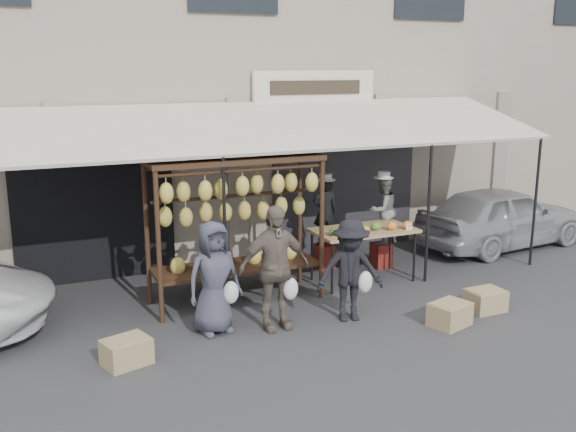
% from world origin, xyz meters
% --- Properties ---
extents(ground_plane, '(90.00, 90.00, 0.00)m').
position_xyz_m(ground_plane, '(0.00, 0.00, 0.00)').
color(ground_plane, '#2D2D30').
extents(shophouse, '(24.00, 6.15, 7.30)m').
position_xyz_m(shophouse, '(-0.00, 6.50, 3.65)').
color(shophouse, '#9F9487').
rests_on(shophouse, ground_plane).
extents(awning, '(10.00, 2.35, 2.92)m').
position_xyz_m(awning, '(0.01, 2.28, 2.57)').
color(awning, silver).
rests_on(awning, ground_plane).
extents(banana_rack, '(2.60, 0.90, 2.24)m').
position_xyz_m(banana_rack, '(-0.70, 1.50, 1.57)').
color(banana_rack, black).
rests_on(banana_rack, ground_plane).
extents(produce_table, '(1.70, 0.90, 1.04)m').
position_xyz_m(produce_table, '(1.55, 1.56, 0.87)').
color(produce_table, tan).
rests_on(produce_table, ground_plane).
extents(vendor_left, '(0.49, 0.38, 1.20)m').
position_xyz_m(vendor_left, '(1.28, 2.47, 1.04)').
color(vendor_left, black).
rests_on(vendor_left, stool_left).
extents(vendor_right, '(0.68, 0.58, 1.22)m').
position_xyz_m(vendor_right, '(2.24, 2.13, 1.05)').
color(vendor_right, gray).
rests_on(vendor_right, stool_right).
extents(customer_left, '(0.83, 0.61, 1.55)m').
position_xyz_m(customer_left, '(-1.36, 0.55, 0.77)').
color(customer_left, '#3D3F4D').
rests_on(customer_left, ground_plane).
extents(customer_mid, '(1.02, 0.44, 1.73)m').
position_xyz_m(customer_mid, '(-0.57, 0.36, 0.87)').
color(customer_mid, '#6C5E53').
rests_on(customer_mid, ground_plane).
extents(customer_right, '(1.04, 0.75, 1.46)m').
position_xyz_m(customer_right, '(0.52, 0.19, 0.73)').
color(customer_right, black).
rests_on(customer_right, ground_plane).
extents(stool_left, '(0.37, 0.37, 0.44)m').
position_xyz_m(stool_left, '(1.28, 2.47, 0.22)').
color(stool_left, maroon).
rests_on(stool_left, ground_plane).
extents(stool_right, '(0.34, 0.34, 0.44)m').
position_xyz_m(stool_right, '(2.24, 2.13, 0.22)').
color(stool_right, maroon).
rests_on(stool_right, ground_plane).
extents(crate_near_a, '(0.64, 0.55, 0.33)m').
position_xyz_m(crate_near_a, '(1.70, -0.55, 0.16)').
color(crate_near_a, tan).
rests_on(crate_near_a, ground_plane).
extents(crate_near_b, '(0.54, 0.41, 0.32)m').
position_xyz_m(crate_near_b, '(2.52, -0.31, 0.16)').
color(crate_near_b, tan).
rests_on(crate_near_b, ground_plane).
extents(crate_far, '(0.63, 0.55, 0.32)m').
position_xyz_m(crate_far, '(-2.64, 0.04, 0.16)').
color(crate_far, tan).
rests_on(crate_far, ground_plane).
extents(sedan, '(3.79, 1.85, 1.24)m').
position_xyz_m(sedan, '(5.13, 2.32, 0.62)').
color(sedan, '#A0A1A5').
rests_on(sedan, ground_plane).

